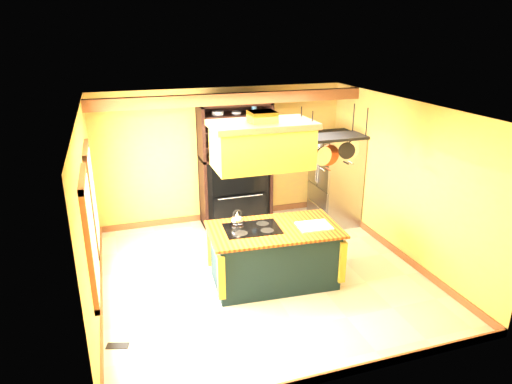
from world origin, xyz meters
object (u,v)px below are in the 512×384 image
pot_rack (332,144)px  refrigerator (335,181)px  hutch (235,178)px  kitchen_island (274,255)px  range_hood (262,143)px

pot_rack → refrigerator: size_ratio=0.58×
refrigerator → hutch: bearing=161.9°
refrigerator → hutch: 2.01m
kitchen_island → refrigerator: bearing=46.9°
kitchen_island → pot_rack: bearing=4.3°
kitchen_island → range_hood: range_hood is taller
kitchen_island → refrigerator: refrigerator is taller
range_hood → hutch: range_hood is taller
range_hood → refrigerator: bearing=40.6°
range_hood → pot_rack: same height
kitchen_island → range_hood: size_ratio=1.42×
range_hood → hutch: 2.84m
pot_rack → kitchen_island: bearing=-179.4°
kitchen_island → refrigerator: 2.77m
kitchen_island → pot_rack: (0.91, 0.01, 1.69)m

